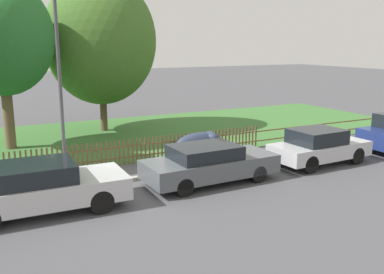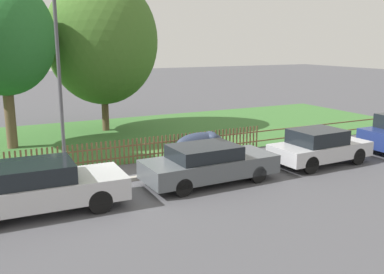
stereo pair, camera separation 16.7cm
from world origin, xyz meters
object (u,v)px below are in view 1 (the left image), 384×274
parked_car_red_compact (319,146)px  parked_car_navy_estate (209,163)px  tree_mid_park (100,41)px  street_lamp (59,63)px  parked_car_black_saloon (40,187)px  tree_behind_motorcycle (1,37)px  covered_motorcycle (201,143)px

parked_car_red_compact → parked_car_navy_estate: bearing=178.1°
parked_car_red_compact → tree_mid_park: tree_mid_park is taller
parked_car_navy_estate → street_lamp: bearing=154.9°
parked_car_black_saloon → street_lamp: street_lamp is taller
parked_car_red_compact → tree_behind_motorcycle: 13.35m
parked_car_navy_estate → covered_motorcycle: 2.79m
parked_car_navy_estate → covered_motorcycle: size_ratio=2.08×
covered_motorcycle → tree_mid_park: tree_mid_park is taller
tree_behind_motorcycle → tree_mid_park: bearing=22.8°
tree_mid_park → street_lamp: (-3.51, -8.02, -0.71)m
parked_car_black_saloon → tree_behind_motorcycle: bearing=91.8°
parked_car_navy_estate → covered_motorcycle: bearing=65.7°
parked_car_black_saloon → parked_car_red_compact: 9.94m
parked_car_red_compact → covered_motorcycle: bearing=142.8°
parked_car_black_saloon → covered_motorcycle: (6.31, 2.69, -0.03)m
street_lamp → tree_behind_motorcycle: bearing=100.6°
covered_motorcycle → parked_car_navy_estate: bearing=-110.3°
parked_car_black_saloon → tree_mid_park: (4.57, 9.97, 3.85)m
parked_car_navy_estate → tree_behind_motorcycle: tree_behind_motorcycle is taller
parked_car_red_compact → covered_motorcycle: (-3.63, 2.54, -0.01)m
parked_car_navy_estate → parked_car_red_compact: bearing=-1.1°
tree_mid_park → parked_car_red_compact: bearing=-61.3°
tree_mid_park → covered_motorcycle: bearing=-76.6°
parked_car_navy_estate → street_lamp: size_ratio=0.72×
parked_car_red_compact → street_lamp: size_ratio=0.63×
parked_car_navy_estate → parked_car_red_compact: (4.71, 0.03, 0.04)m
covered_motorcycle → parked_car_black_saloon: bearing=-154.4°
parked_car_black_saloon → parked_car_navy_estate: bearing=2.5°
parked_car_black_saloon → tree_behind_motorcycle: tree_behind_motorcycle is taller
tree_behind_motorcycle → parked_car_navy_estate: bearing=-56.1°
parked_car_black_saloon → covered_motorcycle: bearing=24.3°
covered_motorcycle → tree_mid_park: 8.43m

